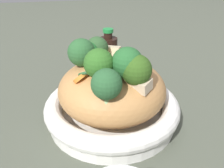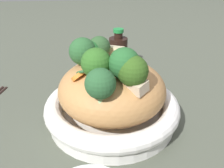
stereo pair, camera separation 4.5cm
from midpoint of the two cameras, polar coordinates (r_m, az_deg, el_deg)
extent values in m
plane|color=#494F41|center=(0.49, -2.64, -8.45)|extent=(3.00, 3.00, 0.00)
cylinder|color=white|center=(0.49, -2.66, -7.62)|extent=(0.24, 0.24, 0.02)
torus|color=white|center=(0.47, -2.73, -5.12)|extent=(0.26, 0.26, 0.03)
ellipsoid|color=#B8824A|center=(0.46, -2.83, -1.26)|extent=(0.20, 0.20, 0.11)
torus|color=#BF7C41|center=(0.44, -1.04, 2.91)|extent=(0.06, 0.06, 0.02)
torus|color=#B18945|center=(0.47, 1.22, 3.49)|extent=(0.07, 0.07, 0.03)
torus|color=#B68641|center=(0.45, 0.68, 2.39)|extent=(0.06, 0.05, 0.02)
cone|color=#93B676|center=(0.47, -6.19, 5.65)|extent=(0.03, 0.03, 0.01)
sphere|color=#2B4E29|center=(0.46, -6.33, 8.31)|extent=(0.06, 0.06, 0.04)
cone|color=#92B070|center=(0.46, -8.16, 4.85)|extent=(0.02, 0.02, 0.01)
sphere|color=#1F5C26|center=(0.45, -8.33, 7.27)|extent=(0.05, 0.05, 0.04)
cone|color=#94AC77|center=(0.39, 2.26, 0.07)|extent=(0.03, 0.03, 0.01)
sphere|color=#2F531A|center=(0.38, 2.33, 3.23)|extent=(0.06, 0.06, 0.05)
cone|color=#95AF70|center=(0.40, 0.24, 1.46)|extent=(0.02, 0.03, 0.02)
sphere|color=#245B2A|center=(0.39, 0.25, 4.87)|extent=(0.06, 0.06, 0.05)
cone|color=#91B873|center=(0.45, -9.76, 4.02)|extent=(0.02, 0.03, 0.02)
sphere|color=#28572C|center=(0.44, -10.03, 7.18)|extent=(0.06, 0.06, 0.05)
cone|color=#94B574|center=(0.37, -4.72, -3.53)|extent=(0.02, 0.02, 0.02)
sphere|color=#27542D|center=(0.36, -4.88, -0.11)|extent=(0.06, 0.06, 0.05)
cone|color=#97AB75|center=(0.40, -6.23, 1.47)|extent=(0.02, 0.02, 0.01)
sphere|color=#2D6021|center=(0.39, -6.41, 4.67)|extent=(0.06, 0.06, 0.05)
cylinder|color=orange|center=(0.41, -10.53, 1.42)|extent=(0.03, 0.03, 0.02)
cylinder|color=orange|center=(0.40, -0.25, 2.36)|extent=(0.02, 0.02, 0.02)
cylinder|color=orange|center=(0.48, -2.91, 6.64)|extent=(0.03, 0.03, 0.02)
cylinder|color=orange|center=(0.48, -2.31, 6.62)|extent=(0.02, 0.02, 0.02)
cylinder|color=beige|center=(0.48, -8.79, 5.62)|extent=(0.04, 0.04, 0.03)
torus|color=#245927|center=(0.48, -8.79, 5.62)|extent=(0.04, 0.05, 0.03)
cylinder|color=beige|center=(0.41, -8.44, 2.48)|extent=(0.04, 0.04, 0.02)
torus|color=#2A562C|center=(0.41, -8.44, 2.48)|extent=(0.04, 0.04, 0.02)
cube|color=beige|center=(0.39, 3.53, -0.28)|extent=(0.04, 0.04, 0.02)
cube|color=beige|center=(0.48, -2.67, 7.06)|extent=(0.04, 0.04, 0.03)
cylinder|color=black|center=(0.69, -2.77, 6.91)|extent=(0.05, 0.05, 0.09)
cylinder|color=black|center=(0.67, -2.87, 11.25)|extent=(0.02, 0.02, 0.02)
cylinder|color=#1E7F38|center=(0.67, -2.90, 12.32)|extent=(0.03, 0.03, 0.01)
camera|label=1|loc=(0.02, -92.86, -1.50)|focal=39.25mm
camera|label=2|loc=(0.02, 87.14, 1.50)|focal=39.25mm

